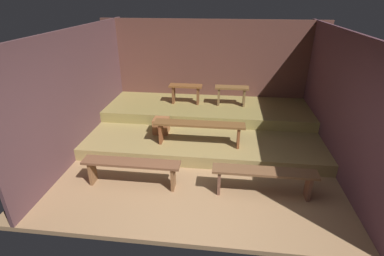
# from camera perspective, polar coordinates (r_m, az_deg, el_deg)

# --- Properties ---
(ground) EXTENTS (5.80, 5.19, 0.08)m
(ground) POSITION_cam_1_polar(r_m,az_deg,el_deg) (6.24, 2.15, -4.57)
(ground) COLOR #997450
(wall_back) EXTENTS (5.80, 0.06, 2.46)m
(wall_back) POSITION_cam_1_polar(r_m,az_deg,el_deg) (7.84, 3.72, 11.75)
(wall_back) COLOR brown
(wall_back) RESTS_ON ground
(wall_left) EXTENTS (0.06, 5.19, 2.46)m
(wall_left) POSITION_cam_1_polar(r_m,az_deg,el_deg) (6.41, -20.98, 7.00)
(wall_left) COLOR brown
(wall_left) RESTS_ON ground
(wall_right) EXTENTS (0.06, 5.19, 2.46)m
(wall_right) POSITION_cam_1_polar(r_m,az_deg,el_deg) (6.08, 26.96, 4.94)
(wall_right) COLOR #57343F
(wall_right) RESTS_ON ground
(platform_lower) EXTENTS (5.00, 2.95, 0.25)m
(platform_lower) POSITION_cam_1_polar(r_m,az_deg,el_deg) (6.80, 2.69, -0.37)
(platform_lower) COLOR #947E4A
(platform_lower) RESTS_ON ground
(platform_middle) EXTENTS (5.00, 1.61, 0.25)m
(platform_middle) POSITION_cam_1_polar(r_m,az_deg,el_deg) (7.31, 3.14, 3.64)
(platform_middle) COLOR olive
(platform_middle) RESTS_ON platform_lower
(bench_floor_left) EXTENTS (1.68, 0.28, 0.48)m
(bench_floor_left) POSITION_cam_1_polar(r_m,az_deg,el_deg) (5.05, -11.91, -7.49)
(bench_floor_left) COLOR brown
(bench_floor_left) RESTS_ON ground
(bench_floor_right) EXTENTS (1.68, 0.28, 0.48)m
(bench_floor_right) POSITION_cam_1_polar(r_m,az_deg,el_deg) (4.86, 14.06, -9.12)
(bench_floor_right) COLOR brown
(bench_floor_right) RESTS_ON ground
(bench_lower_center) EXTENTS (1.81, 0.28, 0.48)m
(bench_lower_center) POSITION_cam_1_polar(r_m,az_deg,el_deg) (5.73, 1.43, 0.13)
(bench_lower_center) COLOR brown
(bench_lower_center) RESTS_ON platform_lower
(bench_middle_left) EXTENTS (0.82, 0.28, 0.48)m
(bench_middle_left) POSITION_cam_1_polar(r_m,az_deg,el_deg) (7.29, -1.26, 7.44)
(bench_middle_left) COLOR brown
(bench_middle_left) RESTS_ON platform_middle
(bench_middle_right) EXTENTS (0.82, 0.28, 0.48)m
(bench_middle_right) POSITION_cam_1_polar(r_m,az_deg,el_deg) (7.22, 7.84, 7.04)
(bench_middle_right) COLOR brown
(bench_middle_right) RESTS_ON platform_middle
(wooden_crate_lower) EXTENTS (0.33, 0.33, 0.33)m
(wooden_crate_lower) POSITION_cam_1_polar(r_m,az_deg,el_deg) (6.36, -6.12, 0.49)
(wooden_crate_lower) COLOR #955A33
(wooden_crate_lower) RESTS_ON platform_lower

